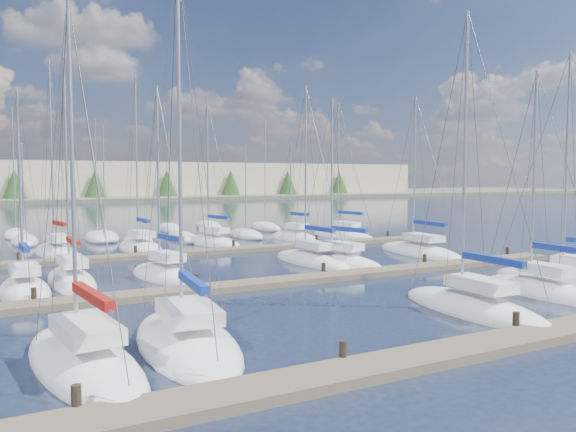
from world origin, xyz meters
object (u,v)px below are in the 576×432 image
sailboat_b (84,362)px  sailboat_n (57,252)px  sailboat_p (212,242)px  sailboat_e (541,291)px  sailboat_i (71,281)px  sailboat_o (140,247)px  sailboat_h (24,291)px  sailboat_c (186,341)px  sailboat_r (343,235)px  sailboat_k (311,261)px  sailboat_l (338,262)px  sailboat_m (419,252)px  sailboat_q (294,238)px  sailboat_d (473,308)px  sailboat_j (164,275)px

sailboat_b → sailboat_n: 28.25m
sailboat_p → sailboat_e: (7.27, -28.16, 0.00)m
sailboat_b → sailboat_i: bearing=77.8°
sailboat_b → sailboat_o: size_ratio=0.82×
sailboat_e → sailboat_o: (-13.79, 27.70, 0.00)m
sailboat_p → sailboat_h: bearing=-147.5°
sailboat_c → sailboat_b: bearing=-164.1°
sailboat_r → sailboat_k: 17.46m
sailboat_i → sailboat_c: size_ratio=0.93×
sailboat_l → sailboat_r: bearing=42.4°
sailboat_m → sailboat_k: (-9.93, -0.09, 0.02)m
sailboat_p → sailboat_c: bearing=-123.8°
sailboat_h → sailboat_n: size_ratio=0.72×
sailboat_c → sailboat_q: bearing=60.5°
sailboat_b → sailboat_d: 16.44m
sailboat_i → sailboat_r: bearing=24.6°
sailboat_j → sailboat_c: bearing=-112.6°
sailboat_b → sailboat_h: bearing=87.9°
sailboat_p → sailboat_o: size_ratio=0.89×
sailboat_l → sailboat_r: sailboat_r is taller
sailboat_p → sailboat_j: size_ratio=1.11×
sailboat_l → sailboat_p: bearing=90.1°
sailboat_d → sailboat_j: bearing=126.4°
sailboat_m → sailboat_r: (1.56, 13.05, 0.02)m
sailboat_d → sailboat_r: (12.33, 28.74, 0.00)m
sailboat_n → sailboat_e: sailboat_n is taller
sailboat_b → sailboat_i: (1.53, 14.94, 0.02)m
sailboat_r → sailboat_b: bearing=-143.2°
sailboat_h → sailboat_e: (23.37, -12.67, 0.00)m
sailboat_b → sailboat_m: size_ratio=0.95×
sailboat_c → sailboat_j: size_ratio=1.20×
sailboat_h → sailboat_b: bearing=-87.5°
sailboat_b → sailboat_q: size_ratio=1.23×
sailboat_e → sailboat_n: bearing=128.7°
sailboat_k → sailboat_j: sailboat_k is taller
sailboat_n → sailboat_k: 20.04m
sailboat_o → sailboat_p: bearing=2.9°
sailboat_e → sailboat_j: bearing=141.5°
sailboat_p → sailboat_b: sailboat_p is taller
sailboat_m → sailboat_b: bearing=-147.0°
sailboat_n → sailboat_m: 28.26m
sailboat_h → sailboat_b: 13.24m
sailboat_r → sailboat_j: bearing=-155.4°
sailboat_r → sailboat_l: bearing=-132.5°
sailboat_n → sailboat_c: size_ratio=1.07×
sailboat_m → sailboat_c: 27.71m
sailboat_b → sailboat_i: size_ratio=0.92×
sailboat_m → sailboat_k: sailboat_k is taller
sailboat_h → sailboat_m: 28.23m
sailboat_h → sailboat_j: (7.60, 1.01, 0.00)m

